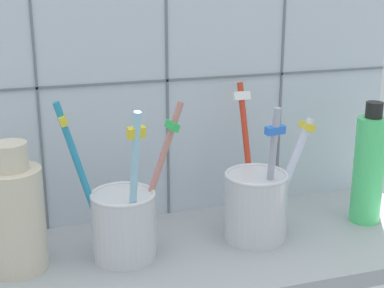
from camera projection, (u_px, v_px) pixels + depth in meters
counter_slab at (194, 256)px, 68.11cm from camera, size 64.00×22.00×2.00cm
tile_wall_back at (165, 61)px, 72.71cm from camera, size 64.00×2.20×45.00cm
toothbrush_cup_left at (124, 220)px, 64.64cm from camera, size 14.26×8.84×18.49cm
toothbrush_cup_right at (257, 201)px, 69.49cm from camera, size 11.24×11.89×18.02cm
ceramic_vase at (15, 214)px, 61.70cm from camera, size 6.28×6.28×14.46cm
soap_bottle at (369, 168)px, 73.39cm from camera, size 3.92×3.92×15.94cm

